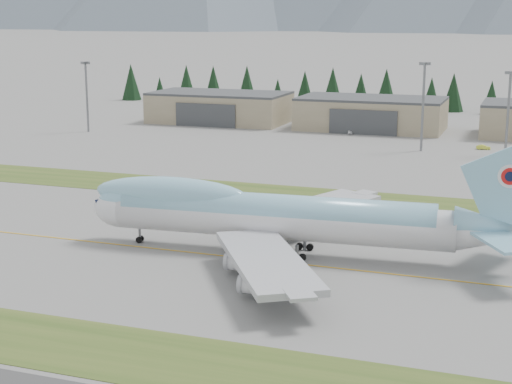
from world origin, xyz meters
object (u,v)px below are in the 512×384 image
at_px(boeing_747_freighter, 276,216).
at_px(hangar_left, 220,107).
at_px(service_vehicle_a, 350,134).
at_px(service_vehicle_b, 483,149).
at_px(hangar_center, 371,113).

relative_size(boeing_747_freighter, hangar_left, 1.50).
height_order(service_vehicle_a, service_vehicle_b, service_vehicle_b).
height_order(hangar_center, service_vehicle_a, hangar_center).
bearing_deg(service_vehicle_a, hangar_center, 55.03).
xyz_separation_m(hangar_left, service_vehicle_a, (50.75, -13.15, -5.39)).
relative_size(service_vehicle_a, service_vehicle_b, 0.96).
bearing_deg(hangar_left, service_vehicle_a, -14.52).
relative_size(hangar_left, hangar_center, 1.00).
bearing_deg(service_vehicle_a, boeing_747_freighter, -99.19).
distance_m(boeing_747_freighter, service_vehicle_a, 133.94).
distance_m(boeing_747_freighter, hangar_left, 161.23).
height_order(boeing_747_freighter, hangar_left, boeing_747_freighter).
bearing_deg(service_vehicle_b, hangar_left, 66.16).
xyz_separation_m(hangar_center, service_vehicle_b, (38.64, -29.79, -5.39)).
bearing_deg(service_vehicle_a, hangar_left, 148.42).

